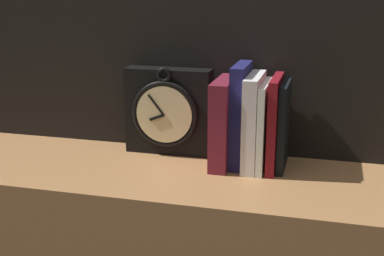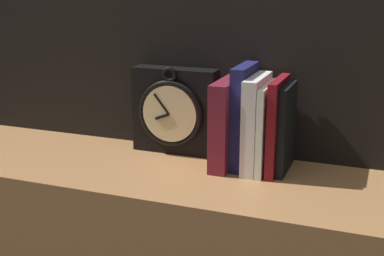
# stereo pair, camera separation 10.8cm
# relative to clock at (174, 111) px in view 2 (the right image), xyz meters

# --- Properties ---
(clock) EXTENTS (0.20, 0.06, 0.20)m
(clock) POSITION_rel_clock_xyz_m (0.00, 0.00, 0.00)
(clock) COLOR black
(clock) RESTS_ON bookshelf
(book_slot0_maroon) EXTENTS (0.04, 0.15, 0.19)m
(book_slot0_maroon) POSITION_rel_clock_xyz_m (0.14, -0.04, -0.00)
(book_slot0_maroon) COLOR maroon
(book_slot0_maroon) RESTS_ON bookshelf
(book_slot1_navy) EXTENTS (0.03, 0.12, 0.22)m
(book_slot1_navy) POSITION_rel_clock_xyz_m (0.17, -0.03, 0.01)
(book_slot1_navy) COLOR navy
(book_slot1_navy) RESTS_ON bookshelf
(book_slot2_white) EXTENTS (0.03, 0.14, 0.20)m
(book_slot2_white) POSITION_rel_clock_xyz_m (0.20, -0.04, 0.00)
(book_slot2_white) COLOR white
(book_slot2_white) RESTS_ON bookshelf
(book_slot3_white) EXTENTS (0.01, 0.14, 0.18)m
(book_slot3_white) POSITION_rel_clock_xyz_m (0.22, -0.04, -0.01)
(book_slot3_white) COLOR white
(book_slot3_white) RESTS_ON bookshelf
(book_slot4_maroon) EXTENTS (0.02, 0.14, 0.20)m
(book_slot4_maroon) POSITION_rel_clock_xyz_m (0.25, -0.04, -0.00)
(book_slot4_maroon) COLOR maroon
(book_slot4_maroon) RESTS_ON bookshelf
(book_slot5_black) EXTENTS (0.01, 0.12, 0.18)m
(book_slot5_black) POSITION_rel_clock_xyz_m (0.26, -0.03, -0.01)
(book_slot5_black) COLOR black
(book_slot5_black) RESTS_ON bookshelf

